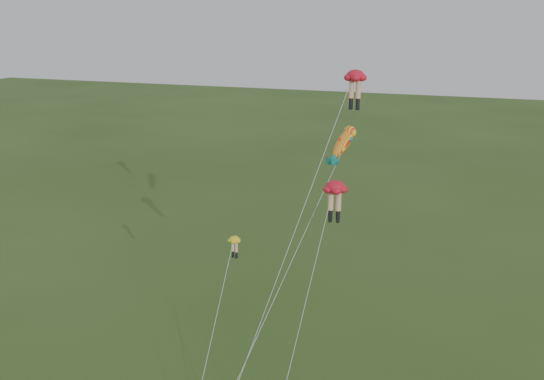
% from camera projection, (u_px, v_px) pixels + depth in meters
% --- Properties ---
extents(legs_kite_red_high, '(6.09, 8.62, 19.46)m').
position_uv_depth(legs_kite_red_high, '(352.00, 87.00, 33.30)').
color(legs_kite_red_high, red).
rests_on(legs_kite_red_high, ground).
extents(legs_kite_red_mid, '(2.15, 9.28, 13.41)m').
position_uv_depth(legs_kite_red_mid, '(334.00, 194.00, 34.05)').
color(legs_kite_red_mid, red).
rests_on(legs_kite_red_mid, ground).
extents(legs_kite_yellow, '(0.95, 8.18, 9.59)m').
position_uv_depth(legs_kite_yellow, '(231.00, 255.00, 36.07)').
color(legs_kite_yellow, yellow).
rests_on(legs_kite_yellow, ground).
extents(fish_kite, '(5.06, 14.74, 15.73)m').
position_uv_depth(fish_kite, '(343.00, 144.00, 38.49)').
color(fish_kite, yellow).
rests_on(fish_kite, ground).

